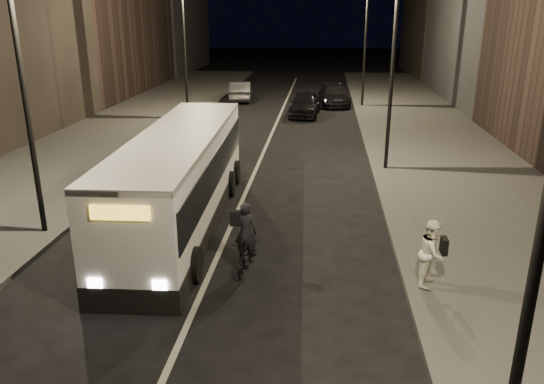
% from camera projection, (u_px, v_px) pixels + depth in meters
% --- Properties ---
extents(ground, '(180.00, 180.00, 0.00)m').
position_uv_depth(ground, '(192.00, 314.00, 12.14)').
color(ground, black).
rests_on(ground, ground).
extents(sidewalk_right, '(7.00, 70.00, 0.16)m').
position_uv_depth(sidewalk_right, '(444.00, 159.00, 24.51)').
color(sidewalk_right, '#3D3D3A').
rests_on(sidewalk_right, ground).
extents(sidewalk_left, '(7.00, 70.00, 0.16)m').
position_uv_depth(sidewalk_left, '(91.00, 150.00, 26.06)').
color(sidewalk_left, '#3D3D3A').
rests_on(sidewalk_left, ground).
extents(streetlight_right_near, '(1.20, 0.44, 8.12)m').
position_uv_depth(streetlight_right_near, '(538.00, 123.00, 6.14)').
color(streetlight_right_near, black).
rests_on(streetlight_right_near, sidewalk_right).
extents(streetlight_right_mid, '(1.20, 0.44, 8.12)m').
position_uv_depth(streetlight_right_mid, '(388.00, 43.00, 21.20)').
color(streetlight_right_mid, black).
rests_on(streetlight_right_mid, sidewalk_right).
extents(streetlight_right_far, '(1.20, 0.44, 8.12)m').
position_uv_depth(streetlight_right_far, '(362.00, 29.00, 36.25)').
color(streetlight_right_far, black).
rests_on(streetlight_right_far, sidewalk_right).
extents(streetlight_left_near, '(1.20, 0.44, 8.12)m').
position_uv_depth(streetlight_left_near, '(28.00, 57.00, 14.64)').
color(streetlight_left_near, black).
rests_on(streetlight_left_near, sidewalk_left).
extents(streetlight_left_far, '(1.20, 0.44, 8.12)m').
position_uv_depth(streetlight_left_far, '(188.00, 32.00, 31.58)').
color(streetlight_left_far, black).
rests_on(streetlight_left_far, sidewalk_left).
extents(city_bus, '(2.93, 11.24, 3.01)m').
position_uv_depth(city_bus, '(181.00, 175.00, 16.85)').
color(city_bus, white).
rests_on(city_bus, ground).
extents(cyclist_on_bicycle, '(0.77, 1.77, 1.98)m').
position_uv_depth(cyclist_on_bicycle, '(247.00, 248.00, 13.99)').
color(cyclist_on_bicycle, black).
rests_on(cyclist_on_bicycle, ground).
extents(pedestrian_woman, '(0.89, 0.99, 1.69)m').
position_uv_depth(pedestrian_woman, '(432.00, 253.00, 12.89)').
color(pedestrian_woman, white).
rests_on(pedestrian_woman, sidewalk_right).
extents(car_near, '(2.09, 4.68, 1.56)m').
position_uv_depth(car_near, '(305.00, 104.00, 34.68)').
color(car_near, black).
rests_on(car_near, ground).
extents(car_mid, '(2.04, 4.59, 1.46)m').
position_uv_depth(car_mid, '(241.00, 91.00, 40.51)').
color(car_mid, '#353638').
rests_on(car_mid, ground).
extents(car_far, '(2.52, 5.08, 1.42)m').
position_uv_depth(car_far, '(334.00, 95.00, 38.62)').
color(car_far, black).
rests_on(car_far, ground).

